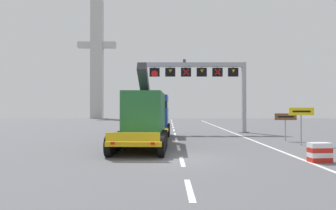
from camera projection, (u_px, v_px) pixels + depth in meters
The scene contains 9 objects.
ground at pixel (174, 158), 15.27m from camera, with size 112.00×112.00×0.00m, color #5B5B60.
lane_markings at pixel (173, 129), 36.15m from camera, with size 0.20×56.36×0.01m.
edge_line_right at pixel (240, 136), 27.27m from camera, with size 0.20×63.00×0.01m, color silver.
overhead_lane_gantry at pixel (206, 76), 30.64m from camera, with size 10.81×0.90×7.43m.
heavy_haul_truck_yellow at pixel (148, 115), 22.84m from camera, with size 3.41×14.13×5.30m.
exit_sign_yellow at pixel (301, 116), 20.33m from camera, with size 1.69×0.15×2.53m.
tourist_info_sign_brown at pixel (285, 120), 23.08m from camera, with size 1.66×0.15×2.09m.
crash_barrier_striped at pixel (319, 152), 14.02m from camera, with size 1.05×0.60×0.90m.
bridge_pylon_distant at pixel (96, 58), 71.98m from camera, with size 9.00×2.00×28.23m.
Camera 1 is at (-0.34, -15.29, 2.53)m, focal length 32.28 mm.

